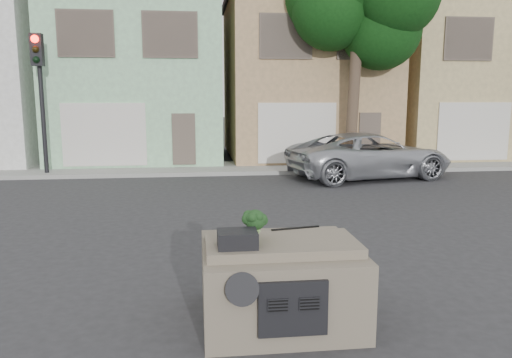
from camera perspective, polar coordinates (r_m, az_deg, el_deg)
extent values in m
plane|color=#303033|center=(9.67, -0.27, -8.13)|extent=(120.00, 120.00, 0.00)
cube|color=gray|center=(19.89, -3.72, 1.24)|extent=(40.00, 3.00, 0.15)
cube|color=#99D0A0|center=(23.79, -12.98, 11.32)|extent=(7.20, 8.20, 7.55)
cube|color=tan|center=(24.20, 5.34, 11.48)|extent=(7.20, 8.20, 7.55)
cube|color=tan|center=(26.79, 21.52, 10.68)|extent=(7.20, 8.20, 7.55)
imported|color=#B1B3BA|center=(18.39, 12.77, 0.12)|extent=(6.29, 3.83, 1.63)
cube|color=black|center=(19.44, -23.32, 7.63)|extent=(0.40, 0.40, 5.10)
cube|color=#0E340E|center=(19.94, 11.16, 13.14)|extent=(4.40, 4.00, 8.50)
cube|color=#706554|center=(6.68, 2.71, -11.29)|extent=(2.00, 1.80, 1.12)
cube|color=black|center=(6.07, -2.14, -6.86)|extent=(0.48, 0.38, 0.20)
cube|color=black|center=(6.90, 4.53, -5.62)|extent=(0.69, 0.15, 0.02)
cube|color=black|center=(6.36, -0.09, -5.18)|extent=(0.40, 0.40, 0.39)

